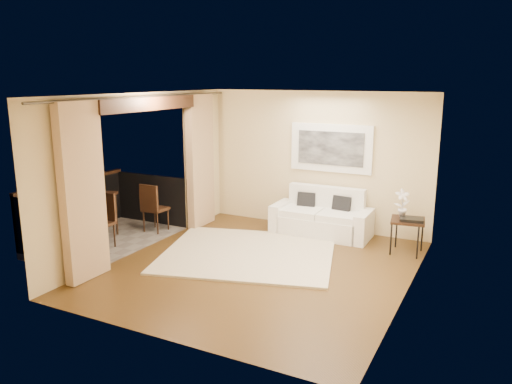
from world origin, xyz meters
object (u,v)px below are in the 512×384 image
Objects in this scene: side_table at (408,223)px; bistro_table at (93,199)px; sofa at (322,218)px; balcony_chair_far at (152,205)px; orchid at (402,203)px; ice_bucket at (91,188)px; balcony_chair_near at (103,216)px.

side_table is 0.72× the size of bistro_table.
balcony_chair_far reaches higher than sofa.
balcony_chair_far is (0.80, 0.72, -0.18)m from bistro_table.
bistro_table is at bearing -151.83° from sofa.
bistro_table is (-5.29, -1.86, -0.11)m from orchid.
ice_bucket is (-0.90, -0.66, 0.37)m from balcony_chair_far.
orchid reaches higher than sofa.
balcony_chair_near is (-4.71, -2.23, -0.28)m from orchid.
ice_bucket is at bearing -161.58° from orchid.
sofa is at bearing -155.02° from balcony_chair_far.
ice_bucket is at bearing 150.24° from bistro_table.
bistro_table is at bearing -29.76° from ice_bucket.
balcony_chair_far is (-2.98, -1.37, 0.24)m from sofa.
ice_bucket reaches higher than balcony_chair_far.
balcony_chair_near reaches higher than sofa.
ice_bucket reaches higher than balcony_chair_near.
side_table is (1.65, -0.34, 0.22)m from sofa.
balcony_chair_near reaches higher than balcony_chair_far.
balcony_chair_near is 0.88m from ice_bucket.
side_table is 4.74m from balcony_chair_far.
ice_bucket is (-5.40, -1.80, 0.08)m from orchid.
ice_bucket is (-5.53, -1.68, 0.38)m from side_table.
side_table is at bearing 19.00° from balcony_chair_near.
balcony_chair_near is (-3.20, -2.46, 0.25)m from sofa.
balcony_chair_near is at bearing -32.88° from bistro_table.
sofa is 1.70m from side_table.
side_table is 0.35m from orchid.
ice_bucket is at bearing 143.01° from balcony_chair_near.
side_table is 0.66× the size of balcony_chair_far.
orchid is 5.61m from bistro_table.
balcony_chair_far is at bearing -156.05° from sofa.
sofa is at bearing 171.50° from orchid.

